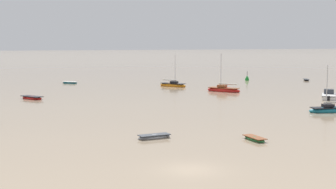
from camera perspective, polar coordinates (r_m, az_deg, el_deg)
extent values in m
plane|color=tan|center=(36.74, 2.63, -8.76)|extent=(800.00, 800.00, 0.00)
ellipsoid|color=#23602D|center=(47.77, 10.07, -5.14)|extent=(1.49, 3.19, 0.48)
cube|color=brown|center=(47.73, 10.07, -4.90)|extent=(1.43, 2.94, 0.06)
cube|color=brown|center=(47.75, 10.07, -4.99)|extent=(0.96, 0.33, 0.05)
ellipsoid|color=gray|center=(47.96, -1.61, -4.99)|extent=(3.56, 1.81, 0.54)
cube|color=#33383F|center=(47.92, -1.61, -4.72)|extent=(3.28, 1.74, 0.07)
cube|color=#33383F|center=(47.93, -1.61, -4.81)|extent=(0.42, 1.07, 0.05)
ellipsoid|color=red|center=(82.11, -15.57, -0.40)|extent=(3.98, 4.27, 0.69)
cube|color=black|center=(82.07, -15.57, -0.20)|extent=(3.73, 3.99, 0.09)
cube|color=black|center=(82.08, -15.57, -0.27)|extent=(1.19, 1.09, 0.07)
ellipsoid|color=#197084|center=(109.26, -11.38, 1.35)|extent=(3.65, 3.18, 0.57)
cube|color=silver|center=(109.24, -11.38, 1.48)|extent=(3.40, 2.98, 0.08)
cube|color=silver|center=(109.25, -11.38, 1.43)|extent=(0.86, 1.03, 0.06)
cube|color=white|center=(83.38, 18.22, -0.33)|extent=(4.41, 5.25, 0.97)
cone|color=white|center=(85.95, 18.23, -0.14)|extent=(2.47, 2.36, 1.95)
cube|color=#33383F|center=(83.40, 18.23, -0.08)|extent=(4.51, 5.37, 0.11)
cube|color=#33383F|center=(84.46, 18.25, 0.34)|extent=(1.94, 1.83, 0.76)
cube|color=#384751|center=(85.05, 18.25, 0.42)|extent=(1.38, 1.03, 0.60)
cube|color=black|center=(80.97, 18.21, -0.42)|extent=(0.49, 0.47, 0.69)
ellipsoid|color=orange|center=(100.13, 0.57, 1.06)|extent=(5.46, 5.77, 1.05)
cube|color=black|center=(100.09, 0.57, 1.30)|extent=(4.71, 4.97, 0.10)
cube|color=black|center=(99.90, 0.71, 1.46)|extent=(1.75, 1.78, 0.38)
cylinder|color=#B7BABF|center=(99.57, 0.83, 3.00)|extent=(0.10, 0.10, 5.76)
cylinder|color=beige|center=(100.44, 0.20, 1.71)|extent=(2.39, 2.62, 0.21)
ellipsoid|color=red|center=(91.06, 6.50, 0.49)|extent=(5.97, 6.24, 1.14)
cube|color=brown|center=(91.01, 6.50, 0.78)|extent=(5.15, 5.38, 0.11)
cube|color=brown|center=(91.13, 6.32, 0.99)|extent=(1.91, 1.93, 0.41)
cylinder|color=#B7BABF|center=(91.01, 6.20, 2.83)|extent=(0.11, 0.11, 6.26)
cylinder|color=beige|center=(90.58, 6.98, 1.22)|extent=(2.62, 2.83, 0.23)
ellipsoid|color=black|center=(119.01, 15.81, 1.63)|extent=(2.13, 3.38, 0.51)
cube|color=#33383F|center=(118.99, 15.81, 1.74)|extent=(2.02, 3.14, 0.07)
cube|color=#33383F|center=(118.99, 15.81, 1.70)|extent=(1.00, 0.53, 0.05)
ellipsoid|color=#197084|center=(68.46, 18.34, -1.79)|extent=(6.00, 2.23, 1.01)
cube|color=black|center=(68.40, 18.35, -1.45)|extent=(5.11, 1.99, 0.10)
cube|color=black|center=(68.22, 18.14, -1.22)|extent=(1.49, 1.10, 0.37)
cylinder|color=#B7BABF|center=(67.83, 18.04, 0.96)|extent=(0.10, 0.10, 5.58)
cylinder|color=beige|center=(68.68, 18.90, -0.89)|extent=(3.24, 0.43, 0.20)
cylinder|color=#198C2D|center=(116.28, 9.20, 1.72)|extent=(0.90, 0.90, 0.70)
cone|color=#198C2D|center=(116.22, 9.21, 2.06)|extent=(0.72, 0.72, 0.70)
cylinder|color=black|center=(116.16, 9.21, 2.45)|extent=(0.10, 0.10, 0.90)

